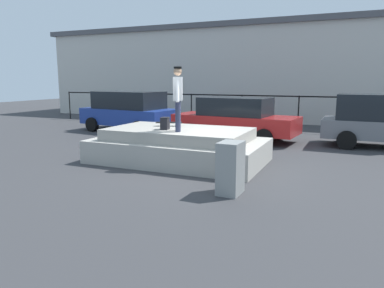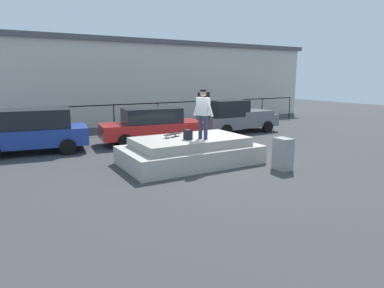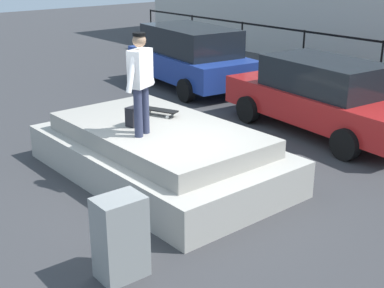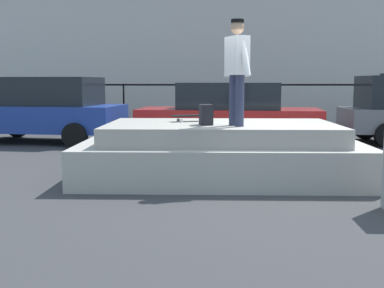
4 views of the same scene
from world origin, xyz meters
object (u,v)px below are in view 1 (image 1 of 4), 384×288
skateboarder (178,94)px  backpack (165,123)px  car_blue_hatchback_near (129,110)px  skateboard (169,123)px  car_red_sedan_mid (235,118)px  utility_box (230,168)px

skateboarder → backpack: bearing=159.4°
backpack → car_blue_hatchback_near: (-4.55, 5.09, -0.18)m
skateboard → car_blue_hatchback_near: 6.15m
skateboard → backpack: size_ratio=2.32×
skateboard → car_red_sedan_mid: bearing=77.7°
car_blue_hatchback_near → car_red_sedan_mid: car_blue_hatchback_near is taller
skateboard → utility_box: (2.79, -2.68, -0.51)m
car_red_sedan_mid → car_blue_hatchback_near: bearing=174.8°
skateboarder → skateboard: size_ratio=2.15×
backpack → skateboarder: bearing=58.9°
skateboarder → backpack: size_ratio=5.00×
backpack → car_blue_hatchback_near: bearing=-148.8°
skateboarder → utility_box: bearing=-41.0°
skateboarder → car_blue_hatchback_near: size_ratio=0.37×
backpack → skateboard: bearing=-171.8°
car_blue_hatchback_near → car_red_sedan_mid: (5.16, -0.47, -0.10)m
skateboarder → skateboard: 1.45m
car_blue_hatchback_near → car_red_sedan_mid: size_ratio=0.92×
backpack → utility_box: bearing=41.7°
utility_box → car_blue_hatchback_near: bearing=136.8°
backpack → car_blue_hatchback_near: 6.83m
skateboard → car_red_sedan_mid: 4.01m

